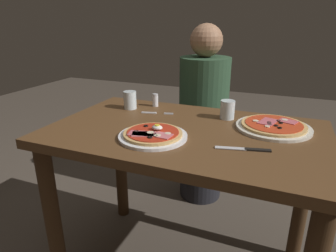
{
  "coord_description": "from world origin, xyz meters",
  "views": [
    {
      "loc": [
        0.36,
        -1.1,
        1.2
      ],
      "look_at": [
        -0.05,
        -0.07,
        0.8
      ],
      "focal_mm": 31.33,
      "sensor_mm": 36.0,
      "label": 1
    }
  ],
  "objects_px": {
    "salt_shaker": "(155,100)",
    "dining_table": "(185,158)",
    "water_glass_far": "(227,111)",
    "water_glass_near": "(130,101)",
    "pizza_across_left": "(273,126)",
    "knife": "(247,149)",
    "pizza_foreground": "(153,135)",
    "fork": "(155,113)",
    "diner_person": "(203,121)"
  },
  "relations": [
    {
      "from": "dining_table",
      "to": "diner_person",
      "type": "relative_size",
      "value": 0.98
    },
    {
      "from": "water_glass_far",
      "to": "fork",
      "type": "bearing_deg",
      "value": -170.59
    },
    {
      "from": "water_glass_far",
      "to": "salt_shaker",
      "type": "height_order",
      "value": "water_glass_far"
    },
    {
      "from": "water_glass_near",
      "to": "salt_shaker",
      "type": "xyz_separation_m",
      "value": [
        0.1,
        0.09,
        -0.01
      ]
    },
    {
      "from": "knife",
      "to": "water_glass_far",
      "type": "bearing_deg",
      "value": 112.79
    },
    {
      "from": "pizza_foreground",
      "to": "salt_shaker",
      "type": "distance_m",
      "value": 0.44
    },
    {
      "from": "water_glass_far",
      "to": "knife",
      "type": "relative_size",
      "value": 0.44
    },
    {
      "from": "dining_table",
      "to": "water_glass_far",
      "type": "height_order",
      "value": "water_glass_far"
    },
    {
      "from": "salt_shaker",
      "to": "dining_table",
      "type": "bearing_deg",
      "value": -45.56
    },
    {
      "from": "pizza_across_left",
      "to": "water_glass_far",
      "type": "height_order",
      "value": "water_glass_far"
    },
    {
      "from": "water_glass_far",
      "to": "salt_shaker",
      "type": "bearing_deg",
      "value": 171.22
    },
    {
      "from": "dining_table",
      "to": "water_glass_near",
      "type": "relative_size",
      "value": 12.74
    },
    {
      "from": "water_glass_near",
      "to": "pizza_foreground",
      "type": "bearing_deg",
      "value": -48.99
    },
    {
      "from": "pizza_foreground",
      "to": "fork",
      "type": "relative_size",
      "value": 1.73
    },
    {
      "from": "pizza_foreground",
      "to": "fork",
      "type": "height_order",
      "value": "pizza_foreground"
    },
    {
      "from": "fork",
      "to": "water_glass_far",
      "type": "bearing_deg",
      "value": 9.41
    },
    {
      "from": "knife",
      "to": "salt_shaker",
      "type": "relative_size",
      "value": 2.9
    },
    {
      "from": "pizza_across_left",
      "to": "diner_person",
      "type": "xyz_separation_m",
      "value": [
        -0.45,
        0.56,
        -0.22
      ]
    },
    {
      "from": "fork",
      "to": "salt_shaker",
      "type": "distance_m",
      "value": 0.13
    },
    {
      "from": "water_glass_far",
      "to": "diner_person",
      "type": "height_order",
      "value": "diner_person"
    },
    {
      "from": "water_glass_near",
      "to": "knife",
      "type": "relative_size",
      "value": 0.47
    },
    {
      "from": "fork",
      "to": "pizza_foreground",
      "type": "bearing_deg",
      "value": -66.77
    },
    {
      "from": "water_glass_near",
      "to": "water_glass_far",
      "type": "xyz_separation_m",
      "value": [
        0.5,
        0.03,
        -0.0
      ]
    },
    {
      "from": "knife",
      "to": "fork",
      "type": "bearing_deg",
      "value": 151.01
    },
    {
      "from": "pizza_foreground",
      "to": "pizza_across_left",
      "type": "distance_m",
      "value": 0.51
    },
    {
      "from": "dining_table",
      "to": "water_glass_near",
      "type": "height_order",
      "value": "water_glass_near"
    },
    {
      "from": "water_glass_far",
      "to": "water_glass_near",
      "type": "bearing_deg",
      "value": -176.88
    },
    {
      "from": "pizza_across_left",
      "to": "water_glass_near",
      "type": "bearing_deg",
      "value": 177.05
    },
    {
      "from": "diner_person",
      "to": "pizza_across_left",
      "type": "bearing_deg",
      "value": 129.27
    },
    {
      "from": "pizza_across_left",
      "to": "knife",
      "type": "distance_m",
      "value": 0.27
    },
    {
      "from": "water_glass_near",
      "to": "fork",
      "type": "xyz_separation_m",
      "value": [
        0.15,
        -0.03,
        -0.04
      ]
    },
    {
      "from": "fork",
      "to": "dining_table",
      "type": "bearing_deg",
      "value": -35.13
    },
    {
      "from": "pizza_across_left",
      "to": "salt_shaker",
      "type": "bearing_deg",
      "value": 168.36
    },
    {
      "from": "salt_shaker",
      "to": "water_glass_far",
      "type": "bearing_deg",
      "value": -8.78
    },
    {
      "from": "water_glass_far",
      "to": "diner_person",
      "type": "distance_m",
      "value": 0.6
    },
    {
      "from": "pizza_across_left",
      "to": "salt_shaker",
      "type": "distance_m",
      "value": 0.62
    },
    {
      "from": "pizza_across_left",
      "to": "knife",
      "type": "relative_size",
      "value": 1.6
    },
    {
      "from": "salt_shaker",
      "to": "knife",
      "type": "bearing_deg",
      "value": -35.93
    },
    {
      "from": "knife",
      "to": "diner_person",
      "type": "xyz_separation_m",
      "value": [
        -0.38,
        0.82,
        -0.21
      ]
    },
    {
      "from": "pizza_across_left",
      "to": "diner_person",
      "type": "bearing_deg",
      "value": 129.27
    },
    {
      "from": "dining_table",
      "to": "water_glass_far",
      "type": "relative_size",
      "value": 13.43
    },
    {
      "from": "pizza_foreground",
      "to": "water_glass_near",
      "type": "relative_size",
      "value": 2.99
    },
    {
      "from": "knife",
      "to": "diner_person",
      "type": "distance_m",
      "value": 0.92
    },
    {
      "from": "knife",
      "to": "diner_person",
      "type": "relative_size",
      "value": 0.16
    },
    {
      "from": "fork",
      "to": "knife",
      "type": "bearing_deg",
      "value": -28.99
    },
    {
      "from": "salt_shaker",
      "to": "fork",
      "type": "bearing_deg",
      "value": -67.13
    },
    {
      "from": "fork",
      "to": "salt_shaker",
      "type": "relative_size",
      "value": 2.34
    },
    {
      "from": "pizza_foreground",
      "to": "fork",
      "type": "bearing_deg",
      "value": 113.23
    },
    {
      "from": "water_glass_near",
      "to": "knife",
      "type": "distance_m",
      "value": 0.7
    },
    {
      "from": "water_glass_near",
      "to": "fork",
      "type": "distance_m",
      "value": 0.16
    }
  ]
}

